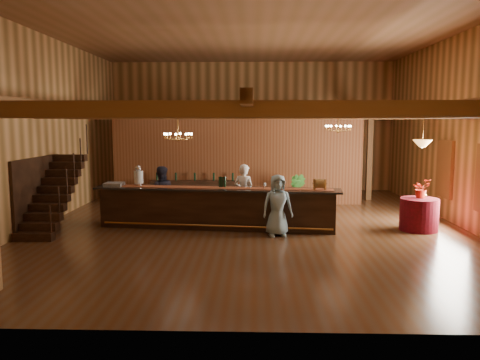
{
  "coord_description": "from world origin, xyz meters",
  "views": [
    {
      "loc": [
        0.11,
        -13.37,
        3.0
      ],
      "look_at": [
        -0.3,
        0.31,
        1.27
      ],
      "focal_mm": 35.0,
      "sensor_mm": 36.0,
      "label": 1
    }
  ],
  "objects_px": {
    "guest": "(278,205)",
    "pendant_lamp": "(422,143)",
    "round_table": "(419,214)",
    "staff_second": "(161,194)",
    "tasting_bar": "(216,208)",
    "chandelier_left": "(178,136)",
    "chandelier_right": "(338,128)",
    "bartender": "(244,193)",
    "floor_plant": "(296,191)",
    "beverage_dispenser": "(139,176)",
    "backbar_shelf": "(195,193)",
    "raffle_drum": "(320,184)"
  },
  "relations": [
    {
      "from": "round_table",
      "to": "chandelier_left",
      "type": "xyz_separation_m",
      "value": [
        -6.72,
        0.5,
        2.13
      ]
    },
    {
      "from": "floor_plant",
      "to": "chandelier_right",
      "type": "bearing_deg",
      "value": -45.51
    },
    {
      "from": "chandelier_right",
      "to": "staff_second",
      "type": "xyz_separation_m",
      "value": [
        -5.42,
        -1.17,
        -1.95
      ]
    },
    {
      "from": "round_table",
      "to": "chandelier_left",
      "type": "relative_size",
      "value": 1.29
    },
    {
      "from": "raffle_drum",
      "to": "guest",
      "type": "xyz_separation_m",
      "value": [
        -1.15,
        -0.45,
        -0.51
      ]
    },
    {
      "from": "chandelier_right",
      "to": "bartender",
      "type": "height_order",
      "value": "chandelier_right"
    },
    {
      "from": "raffle_drum",
      "to": "guest",
      "type": "height_order",
      "value": "guest"
    },
    {
      "from": "tasting_bar",
      "to": "chandelier_left",
      "type": "bearing_deg",
      "value": 166.42
    },
    {
      "from": "chandelier_right",
      "to": "bartender",
      "type": "xyz_separation_m",
      "value": [
        -2.94,
        -1.21,
        -1.91
      ]
    },
    {
      "from": "tasting_bar",
      "to": "chandelier_right",
      "type": "bearing_deg",
      "value": 34.47
    },
    {
      "from": "raffle_drum",
      "to": "staff_second",
      "type": "distance_m",
      "value": 4.72
    },
    {
      "from": "chandelier_right",
      "to": "staff_second",
      "type": "height_order",
      "value": "chandelier_right"
    },
    {
      "from": "tasting_bar",
      "to": "floor_plant",
      "type": "xyz_separation_m",
      "value": [
        2.5,
        3.21,
        0.02
      ]
    },
    {
      "from": "raffle_drum",
      "to": "floor_plant",
      "type": "xyz_separation_m",
      "value": [
        -0.32,
        3.57,
        -0.72
      ]
    },
    {
      "from": "chandelier_left",
      "to": "chandelier_right",
      "type": "distance_m",
      "value": 5.07
    },
    {
      "from": "staff_second",
      "to": "guest",
      "type": "height_order",
      "value": "staff_second"
    },
    {
      "from": "round_table",
      "to": "chandelier_right",
      "type": "relative_size",
      "value": 1.29
    },
    {
      "from": "chandelier_right",
      "to": "bartender",
      "type": "bearing_deg",
      "value": -157.67
    },
    {
      "from": "round_table",
      "to": "pendant_lamp",
      "type": "bearing_deg",
      "value": -90.0
    },
    {
      "from": "pendant_lamp",
      "to": "floor_plant",
      "type": "distance_m",
      "value": 4.88
    },
    {
      "from": "chandelier_right",
      "to": "pendant_lamp",
      "type": "bearing_deg",
      "value": -47.65
    },
    {
      "from": "guest",
      "to": "round_table",
      "type": "bearing_deg",
      "value": 0.96
    },
    {
      "from": "backbar_shelf",
      "to": "staff_second",
      "type": "distance_m",
      "value": 3.0
    },
    {
      "from": "floor_plant",
      "to": "guest",
      "type": "bearing_deg",
      "value": -101.62
    },
    {
      "from": "round_table",
      "to": "floor_plant",
      "type": "distance_m",
      "value": 4.54
    },
    {
      "from": "backbar_shelf",
      "to": "floor_plant",
      "type": "height_order",
      "value": "floor_plant"
    },
    {
      "from": "chandelier_right",
      "to": "pendant_lamp",
      "type": "height_order",
      "value": "same"
    },
    {
      "from": "chandelier_left",
      "to": "floor_plant",
      "type": "bearing_deg",
      "value": 37.84
    },
    {
      "from": "pendant_lamp",
      "to": "floor_plant",
      "type": "height_order",
      "value": "pendant_lamp"
    },
    {
      "from": "raffle_drum",
      "to": "pendant_lamp",
      "type": "bearing_deg",
      "value": 5.44
    },
    {
      "from": "bartender",
      "to": "guest",
      "type": "relative_size",
      "value": 1.08
    },
    {
      "from": "guest",
      "to": "pendant_lamp",
      "type": "bearing_deg",
      "value": 0.96
    },
    {
      "from": "guest",
      "to": "staff_second",
      "type": "bearing_deg",
      "value": 144.92
    },
    {
      "from": "raffle_drum",
      "to": "chandelier_left",
      "type": "relative_size",
      "value": 0.43
    },
    {
      "from": "chandelier_left",
      "to": "pendant_lamp",
      "type": "distance_m",
      "value": 6.74
    },
    {
      "from": "chandelier_left",
      "to": "chandelier_right",
      "type": "bearing_deg",
      "value": 18.22
    },
    {
      "from": "round_table",
      "to": "bartender",
      "type": "distance_m",
      "value": 4.94
    },
    {
      "from": "tasting_bar",
      "to": "guest",
      "type": "bearing_deg",
      "value": -19.79
    },
    {
      "from": "backbar_shelf",
      "to": "raffle_drum",
      "type": "bearing_deg",
      "value": -48.83
    },
    {
      "from": "bartender",
      "to": "pendant_lamp",
      "type": "bearing_deg",
      "value": -167.3
    },
    {
      "from": "chandelier_left",
      "to": "bartender",
      "type": "xyz_separation_m",
      "value": [
        1.87,
        0.38,
        -1.71
      ]
    },
    {
      "from": "beverage_dispenser",
      "to": "floor_plant",
      "type": "relative_size",
      "value": 0.5
    },
    {
      "from": "backbar_shelf",
      "to": "beverage_dispenser",
      "type": "bearing_deg",
      "value": -111.63
    },
    {
      "from": "bartender",
      "to": "staff_second",
      "type": "height_order",
      "value": "bartender"
    },
    {
      "from": "floor_plant",
      "to": "bartender",
      "type": "bearing_deg",
      "value": -125.6
    },
    {
      "from": "bartender",
      "to": "staff_second",
      "type": "xyz_separation_m",
      "value": [
        -2.48,
        0.03,
        -0.04
      ]
    },
    {
      "from": "tasting_bar",
      "to": "backbar_shelf",
      "type": "bearing_deg",
      "value": 112.36
    },
    {
      "from": "guest",
      "to": "bartender",
      "type": "bearing_deg",
      "value": 110.32
    },
    {
      "from": "beverage_dispenser",
      "to": "chandelier_left",
      "type": "distance_m",
      "value": 1.62
    },
    {
      "from": "chandelier_right",
      "to": "floor_plant",
      "type": "bearing_deg",
      "value": 134.49
    }
  ]
}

